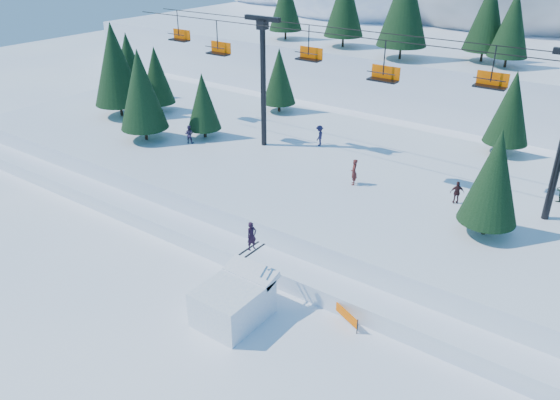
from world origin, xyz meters
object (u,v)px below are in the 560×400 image
Objects in this scene: banner_near at (341,310)px; jump_kicker at (234,300)px; chairlift at (378,81)px; banner_far at (440,325)px.

jump_kicker is at bearing -145.13° from banner_near.
chairlift is 16.09× the size of banner_far.
banner_far is (4.68, 1.98, 0.00)m from banner_near.
jump_kicker is 1.81× the size of banner_far.
chairlift is 17.41m from banner_far.
banner_near is at bearing -157.08° from banner_far.
chairlift reaches higher than jump_kicker.
chairlift is 16.73m from banner_near.
banner_near is 5.08m from banner_far.
jump_kicker is 5.69m from banner_near.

